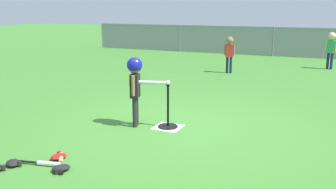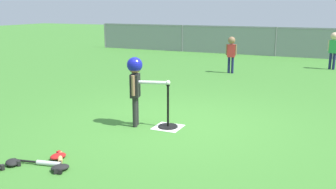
% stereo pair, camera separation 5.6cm
% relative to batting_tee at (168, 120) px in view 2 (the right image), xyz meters
% --- Properties ---
extents(ground_plane, '(60.00, 60.00, 0.00)m').
position_rel_batting_tee_xyz_m(ground_plane, '(0.14, 0.16, -0.11)').
color(ground_plane, '#3D7A2D').
extents(home_plate, '(0.44, 0.44, 0.01)m').
position_rel_batting_tee_xyz_m(home_plate, '(0.00, -0.00, -0.11)').
color(home_plate, white).
rests_on(home_plate, ground_plane).
extents(batting_tee, '(0.32, 0.32, 0.71)m').
position_rel_batting_tee_xyz_m(batting_tee, '(0.00, 0.00, 0.00)').
color(batting_tee, black).
rests_on(batting_tee, ground_plane).
extents(baseball_on_tee, '(0.07, 0.07, 0.07)m').
position_rel_batting_tee_xyz_m(baseball_on_tee, '(0.00, -0.00, 0.63)').
color(baseball_on_tee, white).
rests_on(baseball_on_tee, batting_tee).
extents(batter_child, '(0.62, 0.33, 1.14)m').
position_rel_batting_tee_xyz_m(batter_child, '(-0.51, -0.15, 0.70)').
color(batter_child, '#262626').
rests_on(batter_child, ground_plane).
extents(fielder_deep_center, '(0.33, 0.23, 1.15)m').
position_rel_batting_tee_xyz_m(fielder_deep_center, '(2.28, 7.44, 0.63)').
color(fielder_deep_center, '#191E4C').
rests_on(fielder_deep_center, ground_plane).
extents(fielder_near_left, '(0.32, 0.21, 1.07)m').
position_rel_batting_tee_xyz_m(fielder_near_left, '(-0.43, 5.46, 0.58)').
color(fielder_near_left, '#191E4C').
rests_on(fielder_near_left, ground_plane).
extents(spare_bat_silver, '(0.63, 0.18, 0.06)m').
position_rel_batting_tee_xyz_m(spare_bat_silver, '(-0.79, -2.01, -0.08)').
color(spare_bat_silver, silver).
rests_on(spare_bat_silver, ground_plane).
extents(spare_bat_wood, '(0.45, 0.52, 0.06)m').
position_rel_batting_tee_xyz_m(spare_bat_wood, '(-0.67, -1.84, -0.08)').
color(spare_bat_wood, '#DBB266').
rests_on(spare_bat_wood, ground_plane).
extents(glove_by_plate, '(0.21, 0.25, 0.07)m').
position_rel_batting_tee_xyz_m(glove_by_plate, '(-0.76, -1.78, -0.08)').
color(glove_by_plate, '#B21919').
rests_on(glove_by_plate, ground_plane).
extents(glove_near_bats, '(0.27, 0.26, 0.07)m').
position_rel_batting_tee_xyz_m(glove_near_bats, '(-1.14, -2.17, -0.08)').
color(glove_near_bats, black).
rests_on(glove_near_bats, ground_plane).
extents(glove_outfield_drop, '(0.26, 0.27, 0.07)m').
position_rel_batting_tee_xyz_m(glove_outfield_drop, '(-0.50, -2.06, -0.08)').
color(glove_outfield_drop, black).
rests_on(glove_outfield_drop, ground_plane).
extents(outfield_fence, '(16.06, 0.06, 1.15)m').
position_rel_batting_tee_xyz_m(outfield_fence, '(0.14, 10.03, 0.50)').
color(outfield_fence, slate).
rests_on(outfield_fence, ground_plane).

